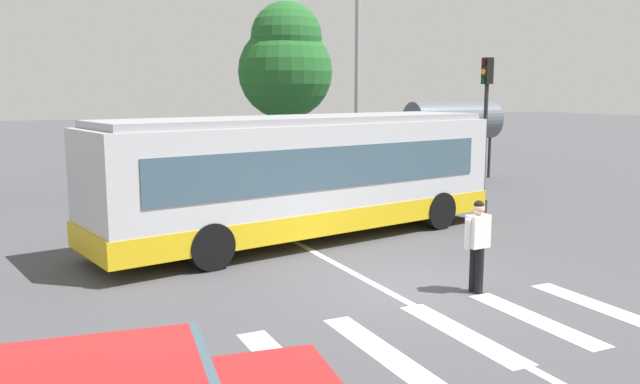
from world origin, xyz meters
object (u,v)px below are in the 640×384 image
(pedestrian_crossing_street, at_px, (477,241))
(twin_arm_street_lamp, at_px, (358,24))
(parked_car_blue, at_px, (216,169))
(background_tree_right, at_px, (286,62))
(parked_car_charcoal, at_px, (145,172))
(parked_car_red, at_px, (285,166))
(city_transit_bus, at_px, (304,176))
(bus_stop_shelter, at_px, (453,122))
(parked_car_teal, at_px, (346,162))
(traffic_light_far_corner, at_px, (486,104))

(pedestrian_crossing_street, xyz_separation_m, twin_arm_street_lamp, (4.84, 13.59, 5.28))
(parked_car_blue, xyz_separation_m, background_tree_right, (5.38, 6.09, 4.31))
(pedestrian_crossing_street, bearing_deg, parked_car_charcoal, 103.00)
(pedestrian_crossing_street, height_order, parked_car_red, pedestrian_crossing_street)
(city_transit_bus, bearing_deg, parked_car_red, 70.94)
(pedestrian_crossing_street, bearing_deg, bus_stop_shelter, 55.13)
(pedestrian_crossing_street, height_order, parked_car_teal, pedestrian_crossing_street)
(parked_car_teal, bearing_deg, traffic_light_far_corner, -66.32)
(parked_car_teal, relative_size, traffic_light_far_corner, 0.97)
(parked_car_red, bearing_deg, parked_car_teal, 7.47)
(parked_car_charcoal, distance_m, parked_car_red, 5.31)
(parked_car_teal, xyz_separation_m, twin_arm_street_lamp, (-0.02, -0.94, 5.48))
(background_tree_right, bearing_deg, pedestrian_crossing_street, -102.71)
(twin_arm_street_lamp, relative_size, background_tree_right, 1.29)
(pedestrian_crossing_street, relative_size, parked_car_teal, 0.37)
(parked_car_charcoal, bearing_deg, background_tree_right, 37.20)
(background_tree_right, bearing_deg, twin_arm_street_lamp, -88.33)
(parked_car_red, xyz_separation_m, traffic_light_far_corner, (5.40, -5.32, 2.45))
(traffic_light_far_corner, xyz_separation_m, bus_stop_shelter, (1.44, 3.80, -0.80))
(parked_car_red, bearing_deg, traffic_light_far_corner, -44.55)
(traffic_light_far_corner, bearing_deg, city_transit_bus, -157.38)
(city_transit_bus, relative_size, twin_arm_street_lamp, 1.09)
(traffic_light_far_corner, distance_m, twin_arm_street_lamp, 6.18)
(parked_car_red, xyz_separation_m, bus_stop_shelter, (6.84, -1.52, 1.65))
(parked_car_blue, xyz_separation_m, traffic_light_far_corner, (8.10, -5.63, 2.45))
(traffic_light_far_corner, xyz_separation_m, background_tree_right, (-2.72, 11.72, 1.86))
(city_transit_bus, bearing_deg, parked_car_charcoal, 103.76)
(parked_car_red, bearing_deg, background_tree_right, 67.29)
(bus_stop_shelter, xyz_separation_m, background_tree_right, (-4.16, 7.92, 2.66))
(parked_car_blue, distance_m, bus_stop_shelter, 9.86)
(city_transit_bus, relative_size, parked_car_teal, 2.39)
(parked_car_teal, relative_size, twin_arm_street_lamp, 0.45)
(twin_arm_street_lamp, bearing_deg, traffic_light_far_corner, -62.12)
(parked_car_blue, bearing_deg, bus_stop_shelter, -10.89)
(twin_arm_street_lamp, bearing_deg, city_transit_bus, -125.64)
(parked_car_teal, bearing_deg, background_tree_right, 92.11)
(parked_car_charcoal, height_order, bus_stop_shelter, bus_stop_shelter)
(traffic_light_far_corner, bearing_deg, parked_car_charcoal, 152.13)
(parked_car_red, relative_size, background_tree_right, 0.57)
(parked_car_blue, bearing_deg, parked_car_red, -6.69)
(pedestrian_crossing_street, xyz_separation_m, parked_car_red, (1.96, 14.15, -0.20))
(city_transit_bus, relative_size, background_tree_right, 1.40)
(parked_car_teal, height_order, traffic_light_far_corner, traffic_light_far_corner)
(parked_car_charcoal, height_order, parked_car_teal, same)
(traffic_light_far_corner, relative_size, background_tree_right, 0.60)
(parked_car_blue, bearing_deg, pedestrian_crossing_street, -87.07)
(pedestrian_crossing_street, bearing_deg, twin_arm_street_lamp, 70.40)
(parked_car_blue, xyz_separation_m, parked_car_teal, (5.60, 0.06, 0.00))
(parked_car_blue, relative_size, bus_stop_shelter, 1.14)
(parked_car_charcoal, xyz_separation_m, parked_car_blue, (2.61, -0.03, 0.00))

